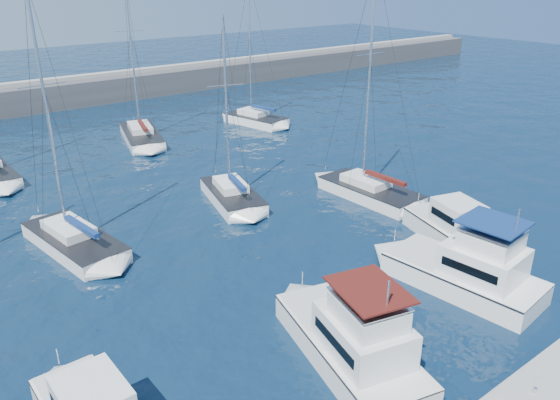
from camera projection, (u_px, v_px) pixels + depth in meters
ground at (338, 286)px, 29.31m from camera, size 220.00×220.00×0.00m
breakwater at (46, 99)px, 66.79m from camera, size 160.00×6.00×4.45m
dock at (533, 399)px, 21.18m from camera, size 40.00×2.20×0.60m
dock_cleat_centre at (535, 390)px, 21.01m from camera, size 0.16×0.16×0.25m
motor_yacht_port_inner at (354, 343)px, 23.03m from camera, size 5.24×8.99×4.69m
motor_yacht_stbd_inner at (470, 271)px, 28.49m from camera, size 4.49×8.35×4.69m
motor_yacht_stbd_outer at (451, 227)px, 33.86m from camera, size 4.19×6.41×3.20m
sailboat_mid_b at (74, 241)px, 33.01m from camera, size 4.20×8.40×15.79m
sailboat_mid_c at (232, 196)px, 39.63m from camera, size 4.60×7.42×13.39m
sailboat_mid_d at (370, 191)px, 40.41m from camera, size 3.48×8.08×16.68m
sailboat_back_b at (142, 136)px, 53.84m from camera, size 5.41×9.34×16.74m
sailboat_back_c at (256, 119)px, 59.77m from camera, size 4.54×7.55×15.30m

